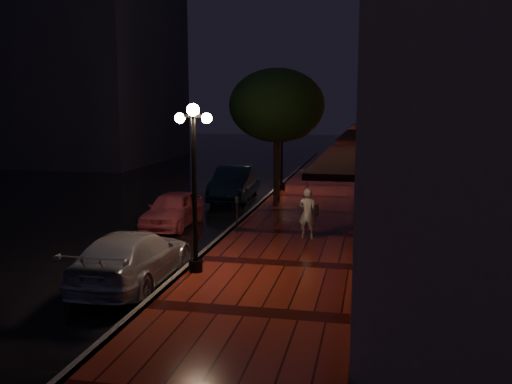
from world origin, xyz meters
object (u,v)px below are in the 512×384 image
Objects in this scene: streetlamp_far at (282,141)px; parking_meter at (237,211)px; pink_car at (173,209)px; silver_car at (133,258)px; streetlamp_near at (194,178)px; street_tree at (277,108)px; navy_car at (235,183)px; woman_with_umbrella at (308,192)px.

streetlamp_far is 3.54× the size of parking_meter.
streetlamp_far is at bearing 71.79° from pink_car.
pink_car is at bearing -107.63° from streetlamp_far.
silver_car is at bearing -79.35° from pink_car.
street_tree reaches higher than streetlamp_near.
street_tree is 1.26× the size of silver_car.
pink_car is at bearing -118.57° from street_tree.
parking_meter is (0.00, 4.53, -1.71)m from streetlamp_near.
pink_car is 6.58m from silver_car.
pink_car is at bearing 155.55° from parking_meter.
streetlamp_far is 3.44m from navy_car.
silver_car is at bearing -97.88° from street_tree.
pink_car is 5.37m from woman_with_umbrella.
pink_car is 3.11× the size of parking_meter.
pink_car is 0.82× the size of silver_car.
parking_meter is (1.38, 5.35, 0.22)m from silver_car.
street_tree reaches higher than navy_car.
navy_car is 12.58m from silver_car.
pink_car is 0.81× the size of navy_car.
navy_car is at bearing 102.52° from parking_meter.
streetlamp_far is 3.44m from street_tree.
street_tree is at bearing 88.65° from streetlamp_near.
woman_with_umbrella is (2.41, 4.21, -0.94)m from streetlamp_near.
silver_car reaches higher than pink_car.
navy_car is 2.04× the size of woman_with_umbrella.
navy_car is (-1.85, -2.25, -1.83)m from streetlamp_far.
navy_car is at bearing 98.93° from streetlamp_near.
silver_car is 5.53m from parking_meter.
woman_with_umbrella is (2.16, -6.78, -2.58)m from street_tree.
woman_with_umbrella is at bearing -76.15° from streetlamp_far.
streetlamp_far is 9.63m from parking_meter.
navy_car is 8.71m from woman_with_umbrella.
streetlamp_far is at bearing 88.18° from parking_meter.
street_tree is 12.45m from silver_car.
navy_car reaches higher than pink_car.
streetlamp_near is 1.00× the size of streetlamp_far.
streetlamp_near is 0.94× the size of silver_car.
streetlamp_near reaches higher than woman_with_umbrella.
streetlamp_near reaches higher than parking_meter.
street_tree is (0.26, 10.99, 1.64)m from streetlamp_near.
parking_meter is (2.66, -1.11, 0.24)m from pink_car.
woman_with_umbrella is 1.88× the size of parking_meter.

